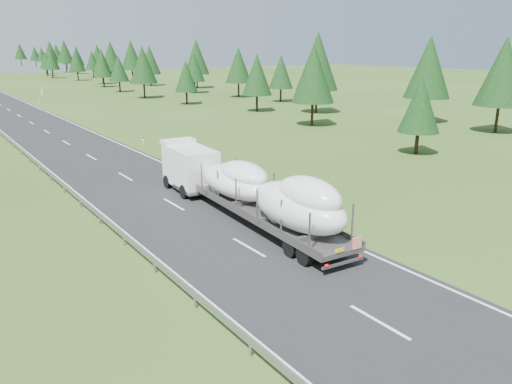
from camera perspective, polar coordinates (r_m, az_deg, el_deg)
ground at (r=26.42m, az=-0.84°, el=-6.37°), size 400.00×400.00×0.00m
highway_sign at (r=102.74m, az=-23.27°, el=10.35°), size 0.08×0.90×2.60m
tree_line_right at (r=147.61m, az=-14.00°, el=14.55°), size 28.11×315.07×12.62m
boat_truck at (r=29.92m, az=-0.91°, el=0.61°), size 3.56×19.08×3.94m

